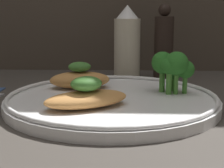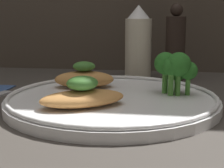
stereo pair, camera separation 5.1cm
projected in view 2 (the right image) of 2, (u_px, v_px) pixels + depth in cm
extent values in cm
cube|color=#3D3833|center=(112.00, 109.00, 51.39)|extent=(180.00, 180.00, 1.00)
cylinder|color=white|center=(112.00, 102.00, 51.15)|extent=(31.54, 31.54, 1.40)
torus|color=white|center=(112.00, 95.00, 50.95)|extent=(30.94, 30.94, 0.60)
ellipsoid|color=#BC7F42|center=(83.00, 99.00, 45.62)|extent=(12.76, 10.33, 2.20)
ellipsoid|color=#3D752D|center=(82.00, 83.00, 45.21)|extent=(5.35, 5.01, 1.97)
ellipsoid|color=#BC7F42|center=(84.00, 79.00, 57.65)|extent=(10.77, 7.25, 2.75)
ellipsoid|color=#3D752D|center=(84.00, 66.00, 57.21)|extent=(4.23, 3.63, 1.66)
cylinder|color=#4C8E38|center=(188.00, 86.00, 52.12)|extent=(0.73, 0.73, 2.80)
sphere|color=#286B23|center=(188.00, 71.00, 51.64)|extent=(2.79, 2.79, 2.79)
cylinder|color=#4C8E38|center=(177.00, 85.00, 54.19)|extent=(0.92, 0.92, 2.27)
sphere|color=#286B23|center=(178.00, 72.00, 53.77)|extent=(2.82, 2.82, 2.82)
cylinder|color=#4C8E38|center=(165.00, 82.00, 53.44)|extent=(0.88, 0.88, 3.46)
sphere|color=#286B23|center=(166.00, 63.00, 52.85)|extent=(3.49, 3.49, 3.49)
cylinder|color=#4C8E38|center=(171.00, 84.00, 51.72)|extent=(0.88, 0.88, 3.51)
sphere|color=#286B23|center=(171.00, 67.00, 51.19)|extent=(2.64, 2.64, 2.64)
cylinder|color=#4C8E38|center=(178.00, 84.00, 51.66)|extent=(0.70, 0.70, 3.51)
sphere|color=#286B23|center=(179.00, 64.00, 51.06)|extent=(3.64, 3.64, 3.64)
cylinder|color=beige|center=(138.00, 49.00, 71.86)|extent=(5.49, 5.49, 12.62)
cone|color=white|center=(139.00, 12.00, 70.32)|extent=(4.66, 4.66, 2.78)
cylinder|color=black|center=(175.00, 49.00, 70.74)|extent=(4.01, 4.01, 13.08)
sphere|color=black|center=(177.00, 10.00, 69.17)|extent=(2.61, 2.61, 2.61)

